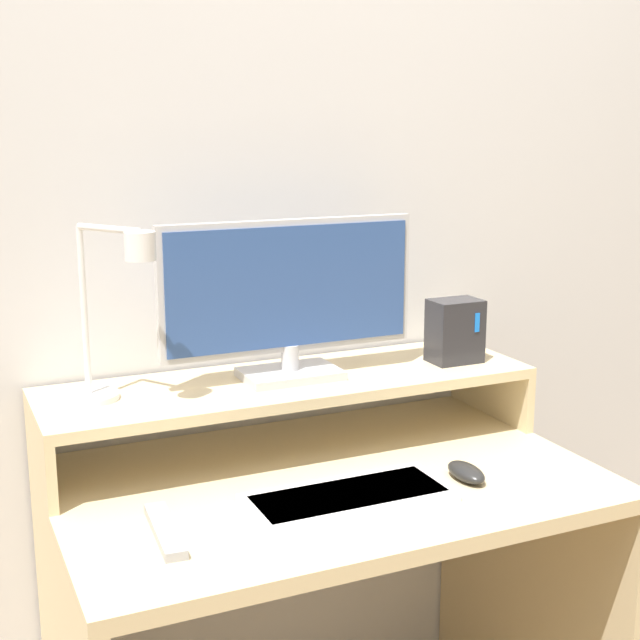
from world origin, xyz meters
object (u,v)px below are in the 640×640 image
at_px(keyboard, 349,497).
at_px(mouse, 466,472).
at_px(monitor, 291,296).
at_px(remote_control, 165,530).
at_px(desk_lamp, 109,318).
at_px(router_dock, 455,331).

height_order(keyboard, mouse, mouse).
xyz_separation_m(monitor, remote_control, (-0.35, -0.30, -0.31)).
bearing_deg(keyboard, mouse, 0.31).
xyz_separation_m(keyboard, remote_control, (-0.33, 0.01, -0.00)).
xyz_separation_m(desk_lamp, keyboard, (0.35, -0.28, -0.30)).
bearing_deg(remote_control, monitor, 40.47).
xyz_separation_m(desk_lamp, mouse, (0.60, -0.27, -0.30)).
bearing_deg(desk_lamp, remote_control, -85.41).
bearing_deg(keyboard, desk_lamp, 141.77).
bearing_deg(monitor, mouse, -53.21).
xyz_separation_m(monitor, mouse, (0.23, -0.30, -0.30)).
height_order(desk_lamp, remote_control, desk_lamp).
height_order(monitor, router_dock, monitor).
relative_size(monitor, keyboard, 1.46).
bearing_deg(remote_control, router_dock, 20.24).
height_order(router_dock, keyboard, router_dock).
relative_size(mouse, remote_control, 0.50).
distance_m(desk_lamp, router_dock, 0.75).
bearing_deg(router_dock, mouse, -117.75).
xyz_separation_m(keyboard, mouse, (0.25, 0.00, 0.00)).
height_order(monitor, keyboard, monitor).
relative_size(monitor, remote_control, 2.72).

